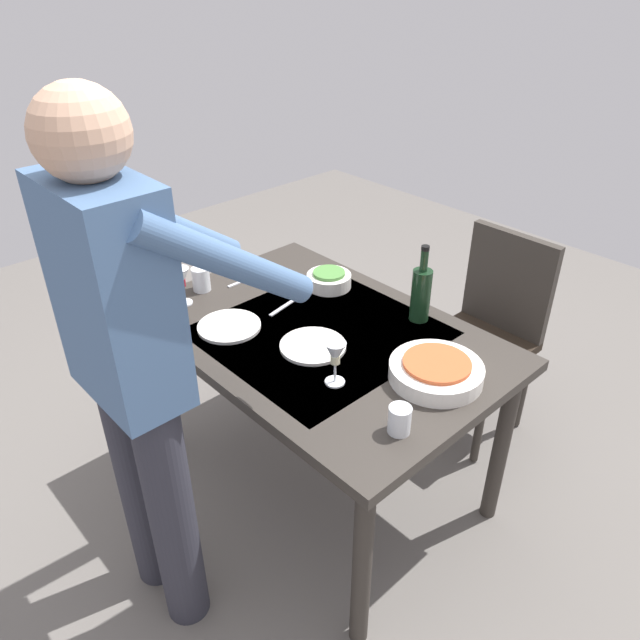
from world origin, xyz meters
TOP-DOWN VIEW (x-y plane):
  - ground_plane at (0.00, 0.00)m, footprint 6.00×6.00m
  - dining_table at (0.00, 0.00)m, footprint 1.30×0.88m
  - chair_near at (-0.21, -0.82)m, footprint 0.40×0.40m
  - person_server at (-0.02, 0.70)m, footprint 0.42×0.61m
  - wine_bottle at (-0.18, -0.33)m, footprint 0.07×0.07m
  - wine_glass_left at (-0.25, 0.17)m, footprint 0.07×0.07m
  - wine_glass_right at (0.51, 0.25)m, footprint 0.07×0.07m
  - water_cup_near_left at (-0.54, 0.19)m, footprint 0.07×0.07m
  - water_cup_near_right at (0.55, 0.13)m, footprint 0.07×0.07m
  - serving_bowl_pasta at (-0.45, -0.08)m, footprint 0.30×0.30m
  - side_bowl_salad at (0.23, -0.26)m, footprint 0.18×0.18m
  - dinner_plate_near at (-0.06, 0.08)m, footprint 0.23×0.23m
  - dinner_plate_far at (0.25, 0.22)m, footprint 0.23×0.23m
  - table_knife at (0.23, -0.04)m, footprint 0.05×0.20m
  - table_fork at (0.50, -0.04)m, footprint 0.02×0.18m

SIDE VIEW (x-z plane):
  - ground_plane at x=0.00m, z-range 0.00..0.00m
  - chair_near at x=-0.21m, z-range 0.07..0.98m
  - dining_table at x=0.00m, z-range 0.29..1.03m
  - table_knife at x=0.23m, z-range 0.75..0.75m
  - table_fork at x=0.50m, z-range 0.75..0.75m
  - dinner_plate_near at x=-0.06m, z-range 0.75..0.76m
  - dinner_plate_far at x=0.25m, z-range 0.75..0.76m
  - serving_bowl_pasta at x=-0.45m, z-range 0.75..0.81m
  - side_bowl_salad at x=0.23m, z-range 0.75..0.81m
  - water_cup_near_left at x=-0.54m, z-range 0.75..0.83m
  - water_cup_near_right at x=0.55m, z-range 0.75..0.84m
  - wine_glass_left at x=-0.25m, z-range 0.77..0.93m
  - wine_glass_right at x=0.51m, z-range 0.77..0.93m
  - wine_bottle at x=-0.18m, z-range 0.71..1.00m
  - person_server at x=-0.02m, z-range 0.12..1.81m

